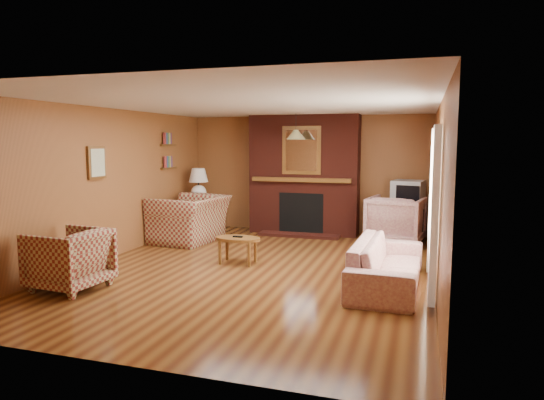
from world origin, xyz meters
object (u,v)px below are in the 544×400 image
(coffee_table, at_px, (238,241))
(table_lamp, at_px, (199,182))
(floral_armchair, at_px, (396,220))
(fireplace, at_px, (304,176))
(tv_stand, at_px, (407,224))
(crt_tv, at_px, (408,194))
(plaid_loveseat, at_px, (190,219))
(plaid_armchair, at_px, (69,259))
(side_table, at_px, (199,216))
(floral_sofa, at_px, (387,263))

(coffee_table, bearing_deg, table_lamp, 128.01)
(floral_armchair, relative_size, table_lamp, 1.49)
(fireplace, bearing_deg, tv_stand, -5.15)
(crt_tv, bearing_deg, tv_stand, 90.00)
(plaid_loveseat, height_order, table_lamp, table_lamp)
(plaid_loveseat, bearing_deg, coffee_table, 54.53)
(tv_stand, bearing_deg, fireplace, 173.40)
(floral_armchair, distance_m, tv_stand, 0.43)
(plaid_loveseat, distance_m, coffee_table, 1.95)
(plaid_armchair, bearing_deg, side_table, -172.86)
(coffee_table, bearing_deg, tv_stand, 46.32)
(floral_sofa, distance_m, floral_armchair, 2.72)
(plaid_loveseat, bearing_deg, side_table, -159.33)
(plaid_loveseat, xyz_separation_m, plaid_armchair, (-0.10, -3.13, -0.04))
(floral_armchair, bearing_deg, plaid_armchair, 55.98)
(plaid_armchair, distance_m, floral_armchair, 5.55)
(fireplace, bearing_deg, floral_armchair, -16.59)
(fireplace, relative_size, side_table, 3.59)
(table_lamp, xyz_separation_m, tv_stand, (4.15, 0.35, -0.71))
(floral_armchair, height_order, tv_stand, floral_armchair)
(side_table, distance_m, tv_stand, 4.16)
(fireplace, bearing_deg, floral_sofa, -59.83)
(fireplace, xyz_separation_m, side_table, (-2.10, -0.53, -0.85))
(table_lamp, height_order, tv_stand, table_lamp)
(side_table, height_order, crt_tv, crt_tv)
(plaid_armchair, bearing_deg, tv_stand, 142.79)
(table_lamp, distance_m, crt_tv, 4.17)
(fireplace, relative_size, tv_stand, 3.72)
(floral_sofa, bearing_deg, coffee_table, 78.61)
(fireplace, xyz_separation_m, plaid_armchair, (-1.95, -4.59, -0.79))
(fireplace, distance_m, floral_armchair, 2.08)
(fireplace, xyz_separation_m, floral_sofa, (1.90, -3.27, -0.88))
(side_table, relative_size, tv_stand, 1.03)
(coffee_table, relative_size, side_table, 1.07)
(coffee_table, xyz_separation_m, tv_stand, (2.43, 2.55, -0.02))
(fireplace, xyz_separation_m, coffee_table, (-0.38, -2.73, -0.84))
(crt_tv, bearing_deg, plaid_loveseat, -162.00)
(floral_sofa, distance_m, crt_tv, 3.14)
(coffee_table, xyz_separation_m, crt_tv, (2.43, 2.54, 0.55))
(table_lamp, xyz_separation_m, crt_tv, (4.15, 0.34, -0.14))
(plaid_armchair, xyz_separation_m, floral_sofa, (3.85, 1.32, -0.09))
(plaid_loveseat, xyz_separation_m, floral_armchair, (3.71, 0.90, 0.02))
(floral_sofa, distance_m, table_lamp, 4.90)
(floral_sofa, bearing_deg, plaid_loveseat, 66.05)
(table_lamp, relative_size, crt_tv, 1.03)
(plaid_armchair, distance_m, table_lamp, 4.11)
(tv_stand, bearing_deg, plaid_armchair, -133.68)
(floral_armchair, relative_size, tv_stand, 1.51)
(side_table, xyz_separation_m, tv_stand, (4.15, 0.35, -0.01))
(side_table, bearing_deg, table_lamp, 180.00)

